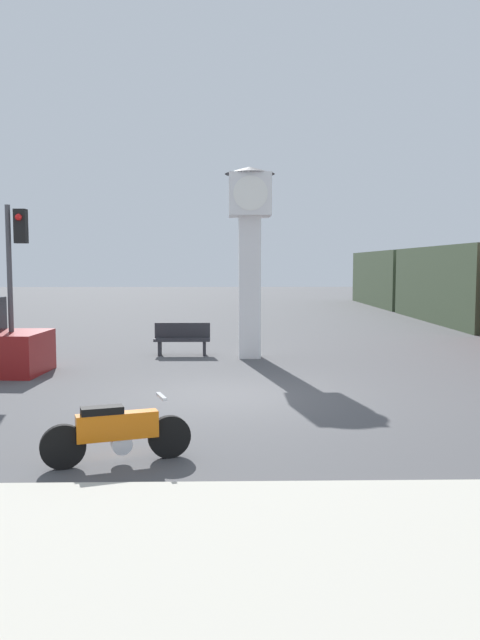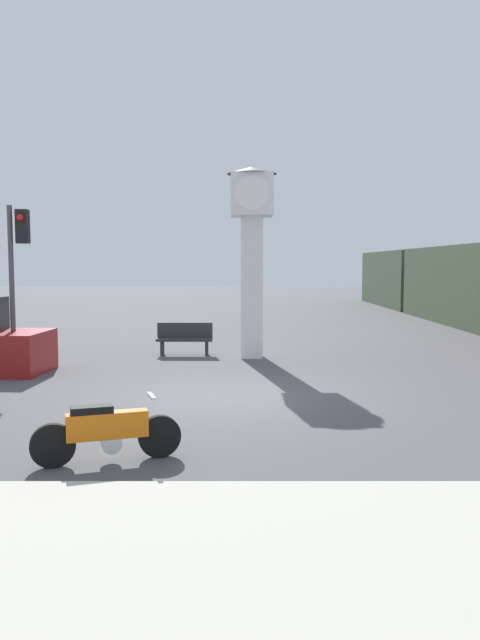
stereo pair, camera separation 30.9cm
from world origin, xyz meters
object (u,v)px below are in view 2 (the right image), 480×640
at_px(motorcycle, 109,431).
at_px(traffic_light, 19,258).
at_px(freight_train, 469,285).
at_px(clock_tower, 253,232).
at_px(bench, 186,338).

xyz_separation_m(motorcycle, traffic_light, (-3.55, 6.86, 2.34)).
height_order(motorcycle, freight_train, freight_train).
bearing_deg(motorcycle, clock_tower, 58.97).
bearing_deg(clock_tower, traffic_light, -156.58).
relative_size(clock_tower, freight_train, 0.16).
distance_m(traffic_light, bench, 5.25).
distance_m(motorcycle, traffic_light, 8.08).
relative_size(motorcycle, bench, 1.18).
relative_size(motorcycle, clock_tower, 0.36).
bearing_deg(bench, traffic_light, -141.47).
bearing_deg(motorcycle, bench, 70.65).
xyz_separation_m(clock_tower, traffic_light, (-5.63, -2.44, -0.73)).
height_order(clock_tower, traffic_light, clock_tower).
height_order(motorcycle, bench, bench).
bearing_deg(traffic_light, clock_tower, 23.42).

